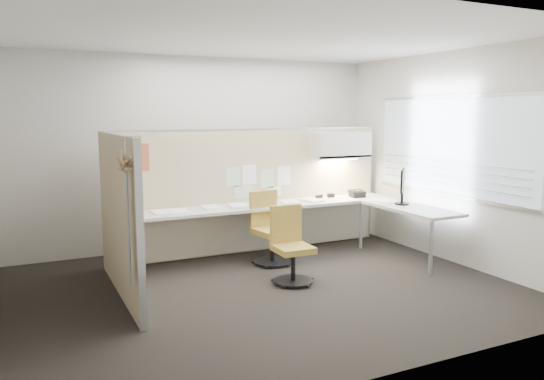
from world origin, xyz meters
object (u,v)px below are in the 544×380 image
phone (357,194)px  chair_left (291,248)px  chair_right (269,230)px  monitor (402,184)px  desk (290,213)px

phone → chair_left: bearing=-140.0°
chair_right → monitor: (1.79, -0.49, 0.57)m
monitor → phone: (-0.18, 0.82, -0.23)m
chair_right → monitor: monitor is taller
monitor → chair_left: bearing=143.5°
monitor → phone: 0.87m
phone → monitor: bearing=-71.4°
desk → monitor: (1.37, -0.70, 0.41)m
desk → chair_left: chair_left is taller
chair_right → monitor: 1.95m
phone → chair_right: bearing=-162.5°
phone → desk: bearing=-168.2°
desk → chair_left: (-0.55, -1.05, -0.19)m
chair_right → monitor: size_ratio=1.94×
desk → phone: bearing=5.6°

